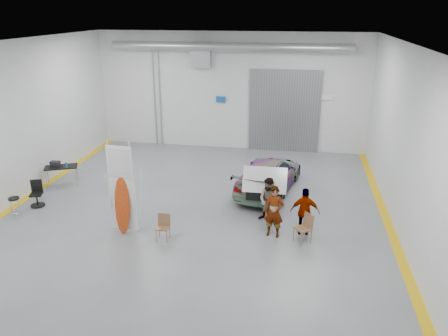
% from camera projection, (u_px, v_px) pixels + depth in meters
% --- Properties ---
extents(ground, '(16.00, 16.00, 0.00)m').
position_uv_depth(ground, '(195.00, 211.00, 16.13)').
color(ground, slate).
rests_on(ground, ground).
extents(room_shell, '(14.02, 16.18, 6.01)m').
position_uv_depth(room_shell, '(213.00, 91.00, 16.73)').
color(room_shell, silver).
rests_on(room_shell, ground).
extents(sedan_car, '(2.79, 4.95, 1.35)m').
position_uv_depth(sedan_car, '(269.00, 175.00, 17.79)').
color(sedan_car, white).
rests_on(sedan_car, ground).
extents(person_a, '(0.69, 0.51, 1.75)m').
position_uv_depth(person_a, '(274.00, 212.00, 14.11)').
color(person_a, '#966A52').
rests_on(person_a, ground).
extents(person_b, '(0.94, 0.82, 1.61)m').
position_uv_depth(person_b, '(269.00, 200.00, 15.12)').
color(person_b, '#467080').
rests_on(person_b, ground).
extents(person_c, '(0.95, 0.41, 1.63)m').
position_uv_depth(person_c, '(305.00, 212.00, 14.25)').
color(person_c, brown).
rests_on(person_c, ground).
extents(surfboard_display, '(0.91, 0.29, 3.21)m').
position_uv_depth(surfboard_display, '(123.00, 197.00, 14.17)').
color(surfboard_display, white).
rests_on(surfboard_display, ground).
extents(folding_chair_near, '(0.41, 0.43, 0.85)m').
position_uv_depth(folding_chair_near, '(163.00, 232.00, 14.07)').
color(folding_chair_near, brown).
rests_on(folding_chair_near, ground).
extents(folding_chair_far, '(0.63, 0.74, 0.96)m').
position_uv_depth(folding_chair_far, '(302.00, 234.00, 13.90)').
color(folding_chair_far, brown).
rests_on(folding_chair_far, ground).
extents(shop_stool, '(0.40, 0.40, 0.78)m').
position_uv_depth(shop_stool, '(15.00, 208.00, 15.49)').
color(shop_stool, black).
rests_on(shop_stool, ground).
extents(work_table, '(1.46, 1.13, 1.07)m').
position_uv_depth(work_table, '(59.00, 166.00, 18.29)').
color(work_table, '#92949A').
rests_on(work_table, ground).
extents(office_chair, '(0.54, 0.57, 0.98)m').
position_uv_depth(office_chair, '(37.00, 195.00, 16.46)').
color(office_chair, black).
rests_on(office_chair, ground).
extents(trunk_lid, '(1.58, 0.96, 0.04)m').
position_uv_depth(trunk_lid, '(265.00, 177.00, 15.62)').
color(trunk_lid, silver).
rests_on(trunk_lid, sedan_car).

